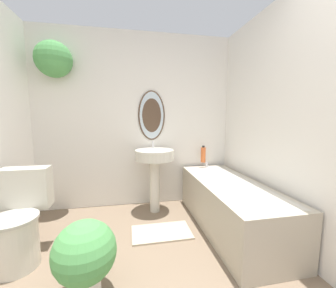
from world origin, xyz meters
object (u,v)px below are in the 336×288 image
(bathtub, at_px, (230,204))
(pedestal_sink, at_px, (154,163))
(toilet, at_px, (19,223))
(shampoo_bottle, at_px, (203,155))
(potted_plant, at_px, (85,254))

(bathtub, bearing_deg, pedestal_sink, 143.46)
(toilet, distance_m, shampoo_bottle, 2.22)
(pedestal_sink, bearing_deg, bathtub, -36.54)
(shampoo_bottle, distance_m, potted_plant, 1.99)
(pedestal_sink, xyz_separation_m, bathtub, (0.78, -0.58, -0.37))
(potted_plant, bearing_deg, bathtub, 25.41)
(pedestal_sink, height_order, bathtub, pedestal_sink)
(shampoo_bottle, bearing_deg, pedestal_sink, -168.66)
(potted_plant, bearing_deg, shampoo_bottle, 45.73)
(bathtub, relative_size, shampoo_bottle, 6.84)
(potted_plant, bearing_deg, toilet, 141.17)
(toilet, relative_size, shampoo_bottle, 3.29)
(bathtub, bearing_deg, potted_plant, -154.59)
(toilet, xyz_separation_m, pedestal_sink, (1.27, 0.74, 0.31))
(bathtub, height_order, shampoo_bottle, shampoo_bottle)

